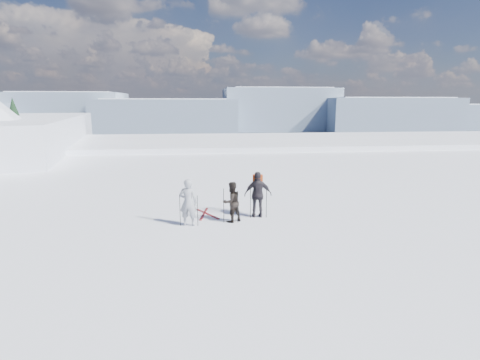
# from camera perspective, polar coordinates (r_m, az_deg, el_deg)

# --- Properties ---
(lake_basin) EXTENTS (820.00, 820.00, 71.62)m
(lake_basin) POSITION_cam_1_polar(r_m,az_deg,el_deg) (42.35, -1.24, -3.23)
(lake_basin) COLOR white
(lake_basin) RESTS_ON ground
(far_mountain_range) EXTENTS (770.00, 110.00, 53.00)m
(far_mountain_range) POSITION_cam_1_polar(r_m,az_deg,el_deg) (466.88, -2.26, 10.26)
(far_mountain_range) COLOR slate
(far_mountain_range) RESTS_ON ground
(skier_grey) EXTENTS (0.70, 0.52, 1.74)m
(skier_grey) POSITION_cam_1_polar(r_m,az_deg,el_deg) (13.67, -7.91, -3.40)
(skier_grey) COLOR #8F929C
(skier_grey) RESTS_ON ground
(skier_dark) EXTENTS (0.93, 0.87, 1.53)m
(skier_dark) POSITION_cam_1_polar(r_m,az_deg,el_deg) (14.00, -1.29, -3.36)
(skier_dark) COLOR black
(skier_dark) RESTS_ON ground
(skier_pack) EXTENTS (1.10, 0.54, 1.81)m
(skier_pack) POSITION_cam_1_polar(r_m,az_deg,el_deg) (14.55, 2.75, -2.23)
(skier_pack) COLOR black
(skier_pack) RESTS_ON ground
(backpack) EXTENTS (0.40, 0.25, 0.51)m
(backpack) POSITION_cam_1_polar(r_m,az_deg,el_deg) (14.56, 2.74, 2.44)
(backpack) COLOR #D54714
(backpack) RESTS_ON skier_pack
(ski_poles) EXTENTS (3.32, 0.76, 1.31)m
(ski_poles) POSITION_cam_1_polar(r_m,az_deg,el_deg) (14.02, -1.85, -3.97)
(ski_poles) COLOR black
(ski_poles) RESTS_ON ground
(skis_loose) EXTENTS (0.93, 1.69, 0.03)m
(skis_loose) POSITION_cam_1_polar(r_m,az_deg,el_deg) (15.18, -5.26, -5.16)
(skis_loose) COLOR black
(skis_loose) RESTS_ON ground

